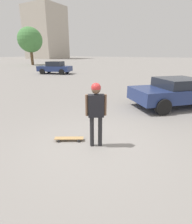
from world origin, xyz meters
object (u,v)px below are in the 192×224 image
at_px(person, 96,107).
at_px(car_parked_far, 55,67).
at_px(car_parked_near, 176,92).
at_px(skateboard, 69,138).

relative_size(person, car_parked_far, 0.40).
bearing_deg(person, car_parked_near, 42.19).
distance_m(skateboard, car_parked_far, 18.07).
bearing_deg(person, skateboard, 157.59).
relative_size(car_parked_near, car_parked_far, 0.97).
height_order(person, car_parked_near, person).
relative_size(person, car_parked_near, 0.42).
distance_m(skateboard, car_parked_near, 5.80).
xyz_separation_m(skateboard, car_parked_near, (5.35, -2.15, 0.66)).
bearing_deg(car_parked_far, car_parked_near, 134.83).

